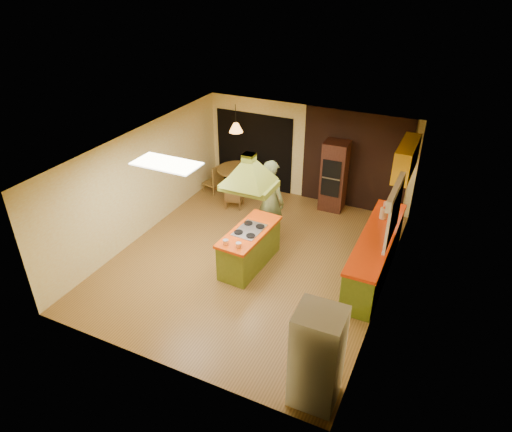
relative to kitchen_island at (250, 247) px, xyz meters
The scene contains 21 objects.
ground 0.48m from the kitchen_island, 100.27° to the left, with size 6.50×6.50×0.00m, color olive.
room_walls 0.85m from the kitchen_island, 100.27° to the left, with size 5.50×6.50×6.50m.
ceiling_plane 2.08m from the kitchen_island, 100.27° to the left, with size 6.50×6.50×0.00m, color silver.
brick_panel 3.73m from the kitchen_island, 70.56° to the left, with size 2.64×0.03×2.50m, color #381E14.
nook_opening 3.81m from the kitchen_island, 114.11° to the left, with size 2.20×0.03×2.10m, color black.
right_counter 2.54m from the kitchen_island, 18.47° to the left, with size 0.62×3.05×0.92m.
upper_cabinets 3.81m from the kitchen_island, 43.53° to the left, with size 0.34×1.40×0.70m, color yellow.
window_right 3.04m from the kitchen_island, 12.83° to the left, with size 0.12×1.35×1.06m.
fluor_panel 2.55m from the kitchen_island, 138.84° to the right, with size 1.20×0.60×0.03m, color white.
kitchen_island is the anchor object (origin of this frame).
range_hood 1.82m from the kitchen_island, ahead, with size 0.99×0.72×0.79m.
man 1.30m from the kitchen_island, 92.41° to the left, with size 0.70×0.46×1.91m, color #535D31.
refrigerator 3.50m from the kitchen_island, 48.19° to the right, with size 0.67×0.63×1.62m, color silver.
wall_oven 3.29m from the kitchen_island, 75.41° to the left, with size 0.61×0.62×1.80m.
dining_table 3.26m from the kitchen_island, 121.93° to the left, with size 1.05×1.05×0.78m.
chair_left 3.60m from the kitchen_island, 132.29° to the left, with size 0.44×0.44×0.80m, color brown, non-canonical shape.
chair_near 2.57m from the kitchen_island, 124.86° to the left, with size 0.42×0.42×0.77m, color brown, non-canonical shape.
pendant_lamp 3.57m from the kitchen_island, 121.93° to the left, with size 0.35×0.35×0.23m, color #FF9E3F.
canister_large 2.87m from the kitchen_island, 32.68° to the left, with size 0.16×0.16×0.23m, color beige.
canister_medium 3.05m from the kitchen_island, 37.88° to the left, with size 0.15×0.15×0.21m, color beige.
canister_small 2.94m from the kitchen_island, 34.92° to the left, with size 0.11×0.11×0.15m, color beige.
Camera 1 is at (3.52, -7.26, 5.70)m, focal length 32.00 mm.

